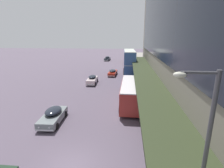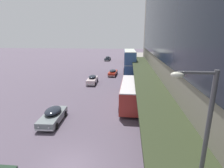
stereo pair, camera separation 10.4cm
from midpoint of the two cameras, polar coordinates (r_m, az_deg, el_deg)
The scene contains 12 objects.
ground at distance 14.12m, azimuth -13.69°, elevation -24.83°, with size 240.00×240.00×0.00m, color #594D5D.
transit_bus_kerbside_front at distance 41.90m, azimuth 5.61°, elevation 7.25°, with size 2.95×10.70×5.82m.
transit_bus_kerbside_rear at distance 63.28m, azimuth 5.33°, elevation 8.85°, with size 2.75×10.24×3.29m.
transit_bus_kerbside_far at distance 23.46m, azimuth 6.02°, elevation -2.70°, with size 2.86×9.36×3.07m.
sedan_far_back at distance 41.34m, azimuth 0.15°, elevation 3.81°, with size 2.01×5.07×1.44m.
sedan_trailing_near at distance 20.15m, azimuth -18.80°, elevation -9.69°, with size 2.15×4.88×1.54m.
sedan_oncoming_rear at distance 33.68m, azimuth 5.01°, elevation 1.13°, with size 2.05×4.67×1.51m.
sedan_lead_near at distance 67.14m, azimuth -1.58°, elevation 8.34°, with size 2.11×4.81×1.61m.
sedan_second_near at distance 34.48m, azimuth -6.57°, elevation 1.47°, with size 1.90×4.92×1.59m.
pedestrian_at_kerb at distance 17.61m, azimuth 16.30°, elevation -11.72°, with size 0.46×0.48×1.86m.
street_lamp at distance 7.66m, azimuth 26.54°, elevation -21.20°, with size 1.50×0.28×7.84m.
fire_hydrant at distance 19.23m, azimuth 12.58°, elevation -11.32°, with size 0.20×0.40×0.70m.
Camera 1 is at (3.93, -10.11, 9.02)m, focal length 28.00 mm.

